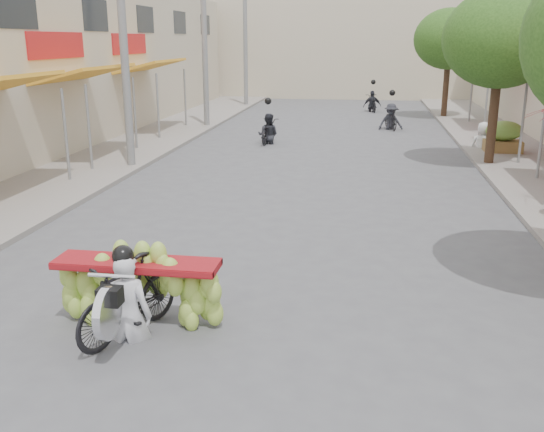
{
  "coord_description": "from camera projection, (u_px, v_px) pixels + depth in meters",
  "views": [
    {
      "loc": [
        1.6,
        -5.24,
        3.77
      ],
      "look_at": [
        0.2,
        3.8,
        1.1
      ],
      "focal_mm": 40.0,
      "sensor_mm": 36.0,
      "label": 1
    }
  ],
  "objects": [
    {
      "name": "street_tree_mid",
      "position": [
        501.0,
        39.0,
        17.69
      ],
      "size": [
        3.4,
        3.4,
        5.25
      ],
      "color": "#3A2719",
      "rests_on": "ground"
    },
    {
      "name": "utility_pole_back",
      "position": [
        245.0,
        35.0,
        34.39
      ],
      "size": [
        0.6,
        0.24,
        8.0
      ],
      "color": "slate",
      "rests_on": "ground"
    },
    {
      "name": "pedestrian",
      "position": [
        485.0,
        122.0,
        21.16
      ],
      "size": [
        0.91,
        0.58,
        1.77
      ],
      "rotation": [
        0.0,
        0.0,
        3.08
      ],
      "color": "white",
      "rests_on": "ground"
    },
    {
      "name": "utility_pole_mid",
      "position": [
        123.0,
        30.0,
        17.32
      ],
      "size": [
        0.6,
        0.24,
        8.0
      ],
      "color": "slate",
      "rests_on": "ground"
    },
    {
      "name": "far_building",
      "position": [
        346.0,
        44.0,
        41.33
      ],
      "size": [
        20.0,
        6.0,
        7.0
      ],
      "primitive_type": "cube",
      "color": "#C0B297",
      "rests_on": "ground"
    },
    {
      "name": "banana_motorbike",
      "position": [
        131.0,
        282.0,
        7.94
      ],
      "size": [
        2.23,
        1.93,
        2.16
      ],
      "color": "black",
      "rests_on": "ground"
    },
    {
      "name": "street_tree_far",
      "position": [
        450.0,
        39.0,
        29.08
      ],
      "size": [
        3.4,
        3.4,
        5.25
      ],
      "color": "#3A2719",
      "rests_on": "ground"
    },
    {
      "name": "bg_motorbike_a",
      "position": [
        268.0,
        124.0,
        22.64
      ],
      "size": [
        0.84,
        1.63,
        1.95
      ],
      "color": "black",
      "rests_on": "ground"
    },
    {
      "name": "bg_motorbike_c",
      "position": [
        373.0,
        97.0,
        32.65
      ],
      "size": [
        1.05,
        1.66,
        1.95
      ],
      "color": "black",
      "rests_on": "ground"
    },
    {
      "name": "sidewalk_left",
      "position": [
        120.0,
        148.0,
        21.51
      ],
      "size": [
        4.0,
        60.0,
        0.12
      ],
      "primitive_type": "cube",
      "color": "gray",
      "rests_on": "ground"
    },
    {
      "name": "utility_pole_far",
      "position": [
        204.0,
        33.0,
        25.85
      ],
      "size": [
        0.6,
        0.24,
        8.0
      ],
      "color": "slate",
      "rests_on": "ground"
    },
    {
      "name": "produce_crate_far",
      "position": [
        504.0,
        134.0,
        20.33
      ],
      "size": [
        1.2,
        0.88,
        1.16
      ],
      "color": "brown",
      "rests_on": "ground"
    },
    {
      "name": "ground",
      "position": [
        197.0,
        418.0,
        6.27
      ],
      "size": [
        120.0,
        120.0,
        0.0
      ],
      "primitive_type": "plane",
      "color": "#525257",
      "rests_on": "ground"
    },
    {
      "name": "bg_motorbike_b",
      "position": [
        391.0,
        110.0,
        26.1
      ],
      "size": [
        1.16,
        1.72,
        1.95
      ],
      "color": "black",
      "rests_on": "ground"
    },
    {
      "name": "sidewalk_right",
      "position": [
        534.0,
        160.0,
        19.45
      ],
      "size": [
        4.0,
        60.0,
        0.12
      ],
      "primitive_type": "cube",
      "color": "gray",
      "rests_on": "ground"
    }
  ]
}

